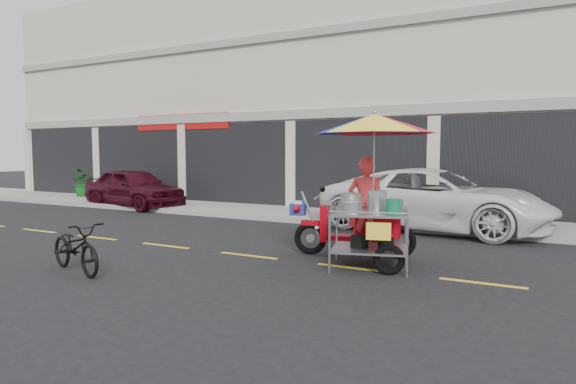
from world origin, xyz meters
The scene contains 10 objects.
ground centered at (0.00, 0.00, 0.00)m, with size 90.00×90.00×0.00m, color black.
sidewalk centered at (0.00, 5.50, 0.07)m, with size 45.00×3.00×0.15m, color gray.
shophouse_block centered at (2.82, 10.59, 4.24)m, with size 36.00×8.11×10.40m.
centerline centered at (0.00, 0.00, 0.00)m, with size 42.00×0.10×0.01m, color gold.
maroon_sedan centered at (-9.65, 4.70, 0.68)m, with size 1.61×3.99×1.36m, color #350613.
white_pickup centered at (0.43, 4.59, 0.75)m, with size 2.49×5.41×1.50m, color white.
plant_tall centered at (-13.43, 5.73, 0.71)m, with size 1.00×0.87×1.12m, color #105416.
plant_short centered at (-11.30, 5.21, 0.66)m, with size 0.58×0.58×1.03m, color #105416.
near_bicycle centered at (-3.75, -2.30, 0.40)m, with size 0.54×1.54×0.81m, color black.
food_vendor_rig centered at (0.12, 0.47, 1.62)m, with size 2.94×2.42×2.58m.
Camera 1 is at (2.70, -7.34, 1.89)m, focal length 30.00 mm.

